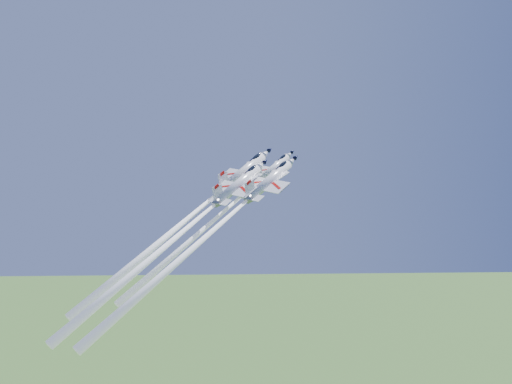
{
  "coord_description": "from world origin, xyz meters",
  "views": [
    {
      "loc": [
        -4.08,
        -125.6,
        108.78
      ],
      "look_at": [
        0.0,
        0.0,
        95.33
      ],
      "focal_mm": 40.0,
      "sensor_mm": 36.0,
      "label": 1
    }
  ],
  "objects_px": {
    "jet_right": "(209,234)",
    "jet_left": "(189,218)",
    "jet_slot": "(179,235)",
    "jet_lead": "(220,215)"
  },
  "relations": [
    {
      "from": "jet_left",
      "to": "jet_right",
      "type": "relative_size",
      "value": 0.97
    },
    {
      "from": "jet_slot",
      "to": "jet_lead",
      "type": "bearing_deg",
      "value": 99.98
    },
    {
      "from": "jet_left",
      "to": "jet_slot",
      "type": "bearing_deg",
      "value": -51.79
    },
    {
      "from": "jet_lead",
      "to": "jet_right",
      "type": "height_order",
      "value": "jet_lead"
    },
    {
      "from": "jet_lead",
      "to": "jet_right",
      "type": "relative_size",
      "value": 0.91
    },
    {
      "from": "jet_left",
      "to": "jet_right",
      "type": "height_order",
      "value": "jet_left"
    },
    {
      "from": "jet_lead",
      "to": "jet_left",
      "type": "distance_m",
      "value": 6.97
    },
    {
      "from": "jet_right",
      "to": "jet_lead",
      "type": "bearing_deg",
      "value": 127.74
    },
    {
      "from": "jet_right",
      "to": "jet_slot",
      "type": "distance_m",
      "value": 6.07
    },
    {
      "from": "jet_right",
      "to": "jet_left",
      "type": "bearing_deg",
      "value": 164.0
    }
  ]
}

